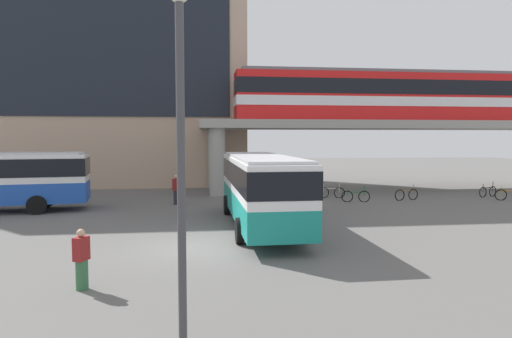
# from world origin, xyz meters

# --- Properties ---
(ground_plane) EXTENTS (120.00, 120.00, 0.00)m
(ground_plane) POSITION_xyz_m (0.00, 10.00, 0.00)
(ground_plane) COLOR #605E5B
(station_building) EXTENTS (28.28, 11.84, 21.01)m
(station_building) POSITION_xyz_m (-10.13, 25.44, 10.51)
(station_building) COLOR tan
(station_building) RESTS_ON ground_plane
(elevated_platform) EXTENTS (30.14, 6.26, 5.29)m
(elevated_platform) POSITION_xyz_m (15.26, 16.93, 4.54)
(elevated_platform) COLOR #9E9B93
(elevated_platform) RESTS_ON ground_plane
(train) EXTENTS (21.78, 2.96, 3.84)m
(train) POSITION_xyz_m (13.69, 16.93, 7.25)
(train) COLOR red
(train) RESTS_ON elevated_platform
(bus_main) EXTENTS (2.91, 11.08, 3.22)m
(bus_main) POSITION_xyz_m (2.91, 3.43, 1.99)
(bus_main) COLOR teal
(bus_main) RESTS_ON ground_plane
(bicycle_orange) EXTENTS (1.73, 0.57, 1.04)m
(bicycle_orange) POSITION_xyz_m (19.94, 9.94, 0.36)
(bicycle_orange) COLOR black
(bicycle_orange) RESTS_ON ground_plane
(bicycle_silver) EXTENTS (1.77, 0.40, 1.04)m
(bicycle_silver) POSITION_xyz_m (8.93, 12.53, 0.36)
(bicycle_silver) COLOR black
(bicycle_silver) RESTS_ON ground_plane
(bicycle_green) EXTENTS (1.78, 0.35, 1.04)m
(bicycle_green) POSITION_xyz_m (9.89, 10.49, 0.36)
(bicycle_green) COLOR black
(bicycle_green) RESTS_ON ground_plane
(bicycle_black) EXTENTS (1.69, 0.71, 1.04)m
(bicycle_black) POSITION_xyz_m (19.67, 11.75, 0.36)
(bicycle_black) COLOR black
(bicycle_black) RESTS_ON ground_plane
(bicycle_brown) EXTENTS (1.76, 0.45, 1.04)m
(bicycle_brown) POSITION_xyz_m (13.43, 10.89, 0.36)
(bicycle_brown) COLOR black
(bicycle_brown) RESTS_ON ground_plane
(pedestrian_waiting_near_stop) EXTENTS (0.40, 0.47, 1.62)m
(pedestrian_waiting_near_stop) POSITION_xyz_m (-2.87, -4.25, 0.76)
(pedestrian_waiting_near_stop) COLOR #33663F
(pedestrian_waiting_near_stop) RESTS_ON ground_plane
(pedestrian_walking_across) EXTENTS (0.48, 0.45, 1.80)m
(pedestrian_walking_across) POSITION_xyz_m (-1.23, 10.75, 0.85)
(pedestrian_walking_across) COLOR #26262D
(pedestrian_walking_across) RESTS_ON ground_plane
(lamp_post) EXTENTS (0.36, 0.36, 6.79)m
(lamp_post) POSITION_xyz_m (-0.08, -7.92, 3.98)
(lamp_post) COLOR #3F3F44
(lamp_post) RESTS_ON ground_plane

